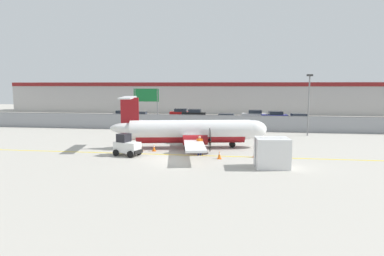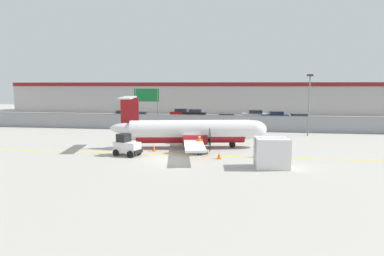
# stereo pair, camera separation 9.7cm
# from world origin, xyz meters

# --- Properties ---
(ground_plane) EXTENTS (140.00, 140.00, 0.01)m
(ground_plane) POSITION_xyz_m (0.00, 2.00, 0.00)
(ground_plane) COLOR #ADA89E
(perimeter_fence) EXTENTS (98.00, 0.10, 2.10)m
(perimeter_fence) POSITION_xyz_m (0.00, 18.00, 1.12)
(perimeter_fence) COLOR gray
(perimeter_fence) RESTS_ON ground
(parking_lot_strip) EXTENTS (98.00, 17.00, 0.12)m
(parking_lot_strip) POSITION_xyz_m (0.00, 29.50, 0.06)
(parking_lot_strip) COLOR #38383A
(parking_lot_strip) RESTS_ON ground
(background_building) EXTENTS (91.00, 8.10, 6.50)m
(background_building) POSITION_xyz_m (0.00, 47.99, 3.26)
(background_building) COLOR #BCB7B2
(background_building) RESTS_ON ground
(commuter_airplane) EXTENTS (15.06, 16.02, 4.92)m
(commuter_airplane) POSITION_xyz_m (0.75, 5.55, 1.60)
(commuter_airplane) COLOR white
(commuter_airplane) RESTS_ON ground
(baggage_tug) EXTENTS (2.56, 1.97, 1.88)m
(baggage_tug) POSITION_xyz_m (-4.42, 1.15, 0.86)
(baggage_tug) COLOR silver
(baggage_tug) RESTS_ON ground
(ground_crew_worker) EXTENTS (0.54, 0.35, 1.70)m
(ground_crew_worker) POSITION_xyz_m (1.77, 2.06, 0.95)
(ground_crew_worker) COLOR #191E4C
(ground_crew_worker) RESTS_ON ground
(cargo_container) EXTENTS (2.59, 2.24, 2.20)m
(cargo_container) POSITION_xyz_m (7.54, -1.46, 1.10)
(cargo_container) COLOR silver
(cargo_container) RESTS_ON ground
(traffic_cone_near_left) EXTENTS (0.36, 0.36, 0.64)m
(traffic_cone_near_left) POSITION_xyz_m (-3.81, 3.21, 0.31)
(traffic_cone_near_left) COLOR orange
(traffic_cone_near_left) RESTS_ON ground
(traffic_cone_near_right) EXTENTS (0.36, 0.36, 0.64)m
(traffic_cone_near_right) POSITION_xyz_m (3.54, 0.94, 0.31)
(traffic_cone_near_right) COLOR orange
(traffic_cone_near_right) RESTS_ON ground
(traffic_cone_far_left) EXTENTS (0.36, 0.36, 0.64)m
(traffic_cone_far_left) POSITION_xyz_m (6.46, 1.95, 0.31)
(traffic_cone_far_left) COLOR orange
(traffic_cone_far_left) RESTS_ON ground
(traffic_cone_far_right) EXTENTS (0.36, 0.36, 0.64)m
(traffic_cone_far_right) POSITION_xyz_m (-2.59, 3.37, 0.31)
(traffic_cone_far_right) COLOR orange
(traffic_cone_far_right) RESTS_ON ground
(parked_car_0) EXTENTS (4.28, 2.18, 1.58)m
(parked_car_0) POSITION_xyz_m (-14.37, 28.93, 0.89)
(parked_car_0) COLOR slate
(parked_car_0) RESTS_ON parking_lot_strip
(parked_car_1) EXTENTS (4.28, 2.16, 1.58)m
(parked_car_1) POSITION_xyz_m (-11.12, 26.87, 0.89)
(parked_car_1) COLOR gray
(parked_car_1) RESTS_ON parking_lot_strip
(parked_car_2) EXTENTS (4.21, 2.01, 1.58)m
(parked_car_2) POSITION_xyz_m (-5.46, 34.66, 0.89)
(parked_car_2) COLOR red
(parked_car_2) RESTS_ON parking_lot_strip
(parked_car_3) EXTENTS (4.24, 2.08, 1.58)m
(parked_car_3) POSITION_xyz_m (-2.99, 33.64, 0.89)
(parked_car_3) COLOR black
(parked_car_3) RESTS_ON parking_lot_strip
(parked_car_4) EXTENTS (4.36, 2.36, 1.58)m
(parked_car_4) POSITION_xyz_m (3.23, 25.21, 0.89)
(parked_car_4) COLOR slate
(parked_car_4) RESTS_ON parking_lot_strip
(parked_car_5) EXTENTS (4.23, 2.07, 1.58)m
(parked_car_5) POSITION_xyz_m (7.61, 32.98, 0.89)
(parked_car_5) COLOR silver
(parked_car_5) RESTS_ON parking_lot_strip
(parked_car_6) EXTENTS (4.31, 2.24, 1.58)m
(parked_car_6) POSITION_xyz_m (10.86, 30.86, 0.89)
(parked_car_6) COLOR navy
(parked_car_6) RESTS_ON parking_lot_strip
(parked_car_7) EXTENTS (4.30, 2.21, 1.58)m
(parked_car_7) POSITION_xyz_m (14.08, 26.54, 0.89)
(parked_car_7) COLOR navy
(parked_car_7) RESTS_ON parking_lot_strip
(apron_light_pole) EXTENTS (0.70, 0.30, 7.27)m
(apron_light_pole) POSITION_xyz_m (13.19, 15.30, 4.30)
(apron_light_pole) COLOR slate
(apron_light_pole) RESTS_ON ground
(highway_sign) EXTENTS (3.60, 0.14, 5.50)m
(highway_sign) POSITION_xyz_m (-7.90, 19.96, 4.14)
(highway_sign) COLOR slate
(highway_sign) RESTS_ON ground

